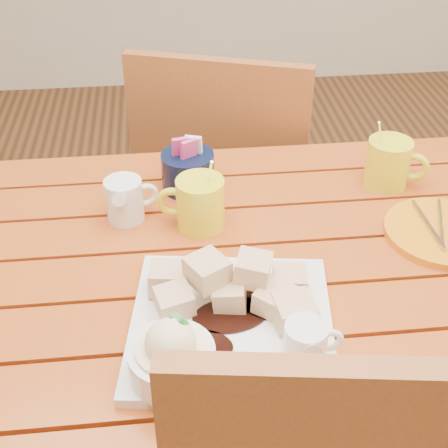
{
  "coord_description": "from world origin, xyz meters",
  "views": [
    {
      "loc": [
        -0.09,
        -0.78,
        1.41
      ],
      "look_at": [
        -0.0,
        0.03,
        0.82
      ],
      "focal_mm": 50.0,
      "sensor_mm": 36.0,
      "label": 1
    }
  ],
  "objects": [
    {
      "name": "chair_far",
      "position": [
        0.07,
        0.62,
        0.51
      ],
      "size": [
        0.54,
        0.54,
        0.91
      ],
      "rotation": [
        0.0,
        0.0,
        2.82
      ],
      "color": "brown",
      "rests_on": "ground"
    },
    {
      "name": "table",
      "position": [
        0.0,
        0.0,
        0.64
      ],
      "size": [
        1.2,
        0.79,
        0.75
      ],
      "color": "#A03E14",
      "rests_on": "ground"
    },
    {
      "name": "coffee_mug_left",
      "position": [
        -0.04,
        0.12,
        0.8
      ],
      "size": [
        0.12,
        0.08,
        0.14
      ],
      "rotation": [
        0.0,
        0.0,
        -0.2
      ],
      "color": "yellow",
      "rests_on": "table"
    },
    {
      "name": "orange_saucer",
      "position": [
        0.38,
        0.05,
        0.76
      ],
      "size": [
        0.2,
        0.2,
        0.02
      ],
      "rotation": [
        0.0,
        0.0,
        -0.18
      ],
      "color": "orange",
      "rests_on": "table"
    },
    {
      "name": "coffee_mug_right",
      "position": [
        0.34,
        0.22,
        0.8
      ],
      "size": [
        0.12,
        0.09,
        0.14
      ],
      "rotation": [
        0.0,
        0.0,
        -0.42
      ],
      "color": "yellow",
      "rests_on": "table"
    },
    {
      "name": "cream_pitcher",
      "position": [
        -0.17,
        0.16,
        0.79
      ],
      "size": [
        0.1,
        0.08,
        0.08
      ],
      "rotation": [
        0.0,
        0.0,
        0.24
      ],
      "color": "white",
      "rests_on": "table"
    },
    {
      "name": "sugar_caddy",
      "position": [
        -0.05,
        0.25,
        0.79
      ],
      "size": [
        0.1,
        0.1,
        0.11
      ],
      "color": "black",
      "rests_on": "table"
    },
    {
      "name": "dessert_plate",
      "position": [
        -0.03,
        -0.16,
        0.78
      ],
      "size": [
        0.33,
        0.33,
        0.12
      ],
      "rotation": [
        0.0,
        0.0,
        -0.14
      ],
      "color": "white",
      "rests_on": "table"
    }
  ]
}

